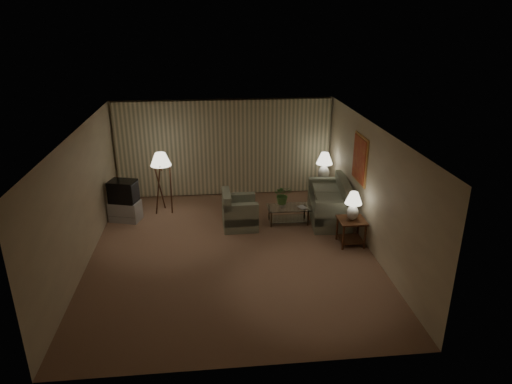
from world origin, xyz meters
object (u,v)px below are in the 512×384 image
at_px(table_lamp_far, 324,164).
at_px(floor_lamp, 162,182).
at_px(sofa, 329,204).
at_px(tv_cabinet, 125,211).
at_px(coffee_table, 288,212).
at_px(side_table_near, 351,227).
at_px(crt_tv, 123,191).
at_px(ottoman, 238,207).
at_px(armchair, 240,213).
at_px(vase, 282,204).
at_px(table_lamp_near, 353,204).
at_px(side_table_far, 323,187).

bearing_deg(table_lamp_far, floor_lamp, -175.26).
bearing_deg(sofa, tv_cabinet, -88.69).
bearing_deg(coffee_table, table_lamp_far, 48.53).
xyz_separation_m(table_lamp_far, floor_lamp, (-4.29, -0.36, -0.22)).
height_order(side_table_near, crt_tv, crt_tv).
distance_m(sofa, ottoman, 2.32).
relative_size(sofa, side_table_near, 3.33).
distance_m(tv_cabinet, ottoman, 2.80).
relative_size(armchair, coffee_table, 0.86).
bearing_deg(table_lamp_far, vase, -134.85).
xyz_separation_m(crt_tv, floor_lamp, (0.91, 0.42, 0.06)).
bearing_deg(crt_tv, side_table_near, -3.46).
xyz_separation_m(tv_cabinet, vase, (3.86, -0.57, 0.24)).
distance_m(crt_tv, ottoman, 2.86).
distance_m(table_lamp_far, ottoman, 2.64).
distance_m(side_table_near, table_lamp_far, 2.68).
bearing_deg(armchair, ottoman, -0.83).
relative_size(coffee_table, crt_tv, 1.42).
distance_m(side_table_near, floor_lamp, 4.86).
height_order(table_lamp_near, ottoman, table_lamp_near).
distance_m(table_lamp_near, vase, 1.90).
distance_m(coffee_table, tv_cabinet, 4.05).
bearing_deg(armchair, table_lamp_far, -60.24).
height_order(side_table_far, table_lamp_far, table_lamp_far).
bearing_deg(coffee_table, table_lamp_near, -46.34).
distance_m(armchair, side_table_near, 2.66).
height_order(table_lamp_far, vase, table_lamp_far).
height_order(armchair, side_table_near, armchair).
bearing_deg(ottoman, tv_cabinet, -178.44).
height_order(armchair, vase, armchair).
distance_m(sofa, floor_lamp, 4.25).
distance_m(coffee_table, ottoman, 1.37).
xyz_separation_m(side_table_near, floor_lamp, (-4.29, 2.24, 0.42)).
xyz_separation_m(armchair, coffee_table, (1.20, 0.09, -0.08)).
height_order(table_lamp_far, crt_tv, table_lamp_far).
height_order(table_lamp_near, crt_tv, table_lamp_near).
relative_size(table_lamp_near, ottoman, 1.05).
xyz_separation_m(armchair, floor_lamp, (-1.89, 1.09, 0.48)).
relative_size(tv_cabinet, ottoman, 1.33).
height_order(sofa, crt_tv, crt_tv).
xyz_separation_m(table_lamp_near, tv_cabinet, (-5.20, 1.82, -0.73)).
distance_m(crt_tv, floor_lamp, 1.01).
distance_m(armchair, tv_cabinet, 2.89).
distance_m(table_lamp_near, floor_lamp, 4.84).
bearing_deg(crt_tv, vase, 7.41).
bearing_deg(ottoman, table_lamp_near, -38.38).
relative_size(sofa, coffee_table, 1.93).
xyz_separation_m(side_table_near, crt_tv, (-5.20, 1.82, 0.35)).
relative_size(side_table_far, crt_tv, 0.82).
bearing_deg(table_lamp_near, side_table_near, 0.90).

